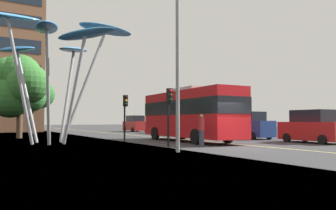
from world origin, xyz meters
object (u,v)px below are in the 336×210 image
Objects in this scene: leaf_sculpture at (57,45)px; traffic_light_kerb_far at (125,108)px; car_side_street at (167,124)px; street_lamp at (184,39)px; pedestrian at (201,130)px; car_far_side at (135,124)px; traffic_light_kerb_near at (169,104)px; car_parked_far at (197,125)px; car_parked_near at (313,127)px; red_bus at (190,112)px; car_parked_mid at (249,126)px.

leaf_sculpture reaches higher than traffic_light_kerb_far.
street_lamp reaches higher than car_side_street.
street_lamp is 5.46m from pedestrian.
car_far_side is at bearing 95.31° from car_side_street.
traffic_light_kerb_near reaches higher than car_parked_far.
car_parked_near is at bearing -28.98° from leaf_sculpture.
traffic_light_kerb_far is at bearing -151.76° from car_parked_far.
pedestrian is (-7.84, -26.30, -0.10)m from car_far_side.
red_bus is at bearing -28.33° from traffic_light_kerb_far.
traffic_light_kerb_far reaches higher than car_parked_near.
traffic_light_kerb_far is 0.75× the size of car_parked_near.
pedestrian is (-8.54, -18.81, -0.13)m from car_side_street.
red_bus reaches higher than car_far_side.
car_far_side is at bearing 91.58° from car_parked_mid.
traffic_light_kerb_near is at bearing -119.42° from car_side_street.
traffic_light_kerb_near is at bearing 72.99° from street_lamp.
red_bus is 2.42× the size of car_parked_mid.
red_bus reaches higher than car_side_street.
car_parked_mid is (10.04, 4.30, -1.34)m from traffic_light_kerb_near.
leaf_sculpture is 2.42× the size of car_far_side.
red_bus is 0.97× the size of leaf_sculpture.
red_bus is at bearing 43.78° from traffic_light_kerb_near.
red_bus is 8.63m from street_lamp.
traffic_light_kerb_near is at bearing -136.22° from red_bus.
traffic_light_kerb_near reaches higher than car_far_side.
traffic_light_kerb_far is 22.04m from car_far_side.
car_side_street is (10.15, 18.00, -1.32)m from traffic_light_kerb_near.
leaf_sculpture is 11.22m from pedestrian.
traffic_light_kerb_near is 0.75× the size of car_parked_near.
car_parked_mid is (14.85, -2.23, -5.45)m from leaf_sculpture.
car_side_street is (10.39, 12.26, -1.32)m from traffic_light_kerb_far.
red_bus is 5.03m from pedestrian.
traffic_light_kerb_near reaches higher than car_parked_mid.
street_lamp is at bearing -173.58° from car_parked_near.
car_parked_near is at bearing -9.58° from traffic_light_kerb_near.
car_far_side reaches higher than pedestrian.
leaf_sculpture is 2.49× the size of car_parked_mid.
car_parked_mid is 13.71m from car_side_street.
car_parked_mid is at bearing 89.74° from car_parked_near.
pedestrian is at bearing -26.67° from traffic_light_kerb_near.
leaf_sculpture is (-8.56, 2.93, 4.43)m from red_bus.
car_parked_near is at bearing -88.82° from car_far_side.
car_far_side is at bearing 91.18° from car_parked_near.
car_parked_near is at bearing -87.60° from car_parked_far.
red_bus reaches higher than car_parked_far.
car_parked_near is (10.01, -1.69, -1.35)m from traffic_light_kerb_near.
car_far_side is (14.27, 18.97, -5.46)m from leaf_sculpture.
traffic_light_kerb_far reaches higher than car_parked_mid.
car_parked_near reaches higher than pedestrian.
car_parked_mid is at bearing -88.42° from car_far_side.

